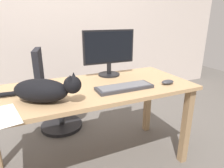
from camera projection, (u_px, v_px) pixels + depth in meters
The scene contains 8 objects.
ground_plane at pixel (93, 164), 1.78m from camera, with size 8.00×8.00×0.00m, color #59544F.
back_wall at pixel (52, 14), 2.70m from camera, with size 6.00×0.04×2.60m, color beige.
desk at pixel (90, 99), 1.58m from camera, with size 1.65×0.71×0.74m.
office_chair at pixel (55, 95), 2.25m from camera, with size 0.49×0.48×0.94m.
monitor at pixel (109, 51), 1.79m from camera, with size 0.48×0.20×0.41m.
keyboard at pixel (124, 87), 1.50m from camera, with size 0.44×0.15×0.03m.
cat at pixel (44, 90), 1.25m from camera, with size 0.52×0.37×0.20m.
computer_mouse at pixel (168, 82), 1.61m from camera, with size 0.11×0.06×0.04m, color #333338.
Camera 1 is at (-0.45, -1.40, 1.26)m, focal length 31.65 mm.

